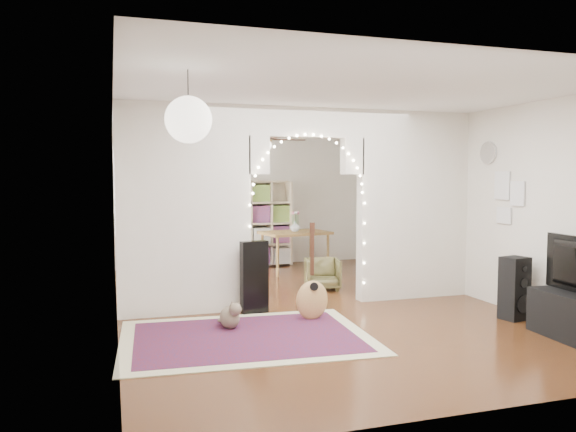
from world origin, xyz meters
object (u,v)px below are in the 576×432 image
object	(u,v)px
acoustic_guitar	(312,284)
dining_chair_right	(323,274)
dining_table	(295,235)
dining_chair_left	(216,277)
floor_speaker	(515,288)
bookcase	(250,224)
media_console	(573,317)

from	to	relation	value
acoustic_guitar	dining_chair_right	xyz separation A→B (m)	(0.80, 1.73, -0.20)
acoustic_guitar	dining_chair_right	world-z (taller)	acoustic_guitar
dining_table	dining_chair_left	xyz separation A→B (m)	(-1.76, -1.54, -0.42)
floor_speaker	bookcase	world-z (taller)	bookcase
media_console	dining_table	distance (m)	5.29
bookcase	dining_chair_left	xyz separation A→B (m)	(-1.11, -2.44, -0.58)
acoustic_guitar	media_console	xyz separation A→B (m)	(2.40, -1.64, -0.20)
floor_speaker	dining_chair_right	distance (m)	2.93
bookcase	dining_chair_left	world-z (taller)	bookcase
bookcase	media_console	bearing A→B (deg)	-93.71
bookcase	dining_chair_right	xyz separation A→B (m)	(0.55, -2.58, -0.60)
media_console	dining_chair_right	bearing A→B (deg)	118.83
floor_speaker	dining_chair_left	xyz separation A→B (m)	(-3.26, 2.59, -0.12)
bookcase	dining_chair_left	size ratio (longest dim) A/B	2.90
media_console	acoustic_guitar	bearing A→B (deg)	149.09
bookcase	dining_chair_left	bearing A→B (deg)	-137.98
dining_chair_right	bookcase	bearing A→B (deg)	114.83
floor_speaker	dining_table	world-z (taller)	floor_speaker
dining_chair_left	dining_chair_right	world-z (taller)	dining_chair_left
bookcase	dining_chair_right	world-z (taller)	bookcase
dining_table	dining_chair_right	world-z (taller)	dining_table
acoustic_guitar	bookcase	world-z (taller)	bookcase
floor_speaker	media_console	xyz separation A→B (m)	(-0.00, -0.92, -0.14)
dining_table	dining_chair_left	world-z (taller)	dining_table
media_console	floor_speaker	bearing A→B (deg)	93.46
floor_speaker	dining_table	bearing A→B (deg)	98.05
floor_speaker	dining_chair_right	size ratio (longest dim) A/B	1.45
acoustic_guitar	bookcase	size ratio (longest dim) A/B	0.61
bookcase	dining_chair_left	distance (m)	2.74
media_console	bookcase	size ratio (longest dim) A/B	0.59
acoustic_guitar	dining_chair_left	size ratio (longest dim) A/B	1.76
floor_speaker	bookcase	bearing A→B (deg)	101.22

